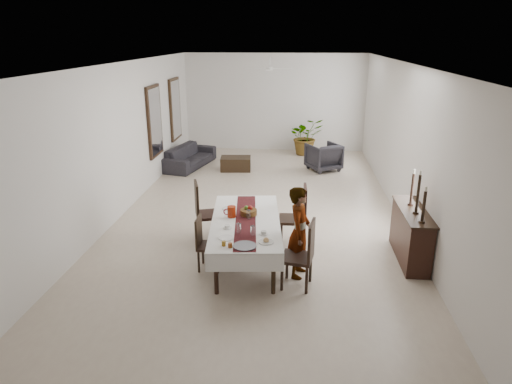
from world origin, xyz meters
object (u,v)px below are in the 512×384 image
at_px(woman, 299,232).
at_px(red_pitcher, 232,212).
at_px(sofa, 190,156).
at_px(dining_table_top, 246,222).
at_px(sideboard_body, 411,236).

bearing_deg(woman, red_pitcher, 74.39).
relative_size(red_pitcher, sofa, 0.09).
bearing_deg(red_pitcher, woman, -26.08).
distance_m(dining_table_top, sofa, 6.32).
height_order(dining_table_top, sideboard_body, sideboard_body).
xyz_separation_m(dining_table_top, red_pitcher, (-0.26, 0.12, 0.13)).
bearing_deg(sofa, woman, -139.02).
height_order(dining_table_top, woman, woman).
bearing_deg(dining_table_top, woman, -31.86).
relative_size(dining_table_top, woman, 1.55).
height_order(red_pitcher, sofa, red_pitcher).
bearing_deg(sofa, sideboard_body, -123.35).
height_order(woman, sideboard_body, woman).
bearing_deg(red_pitcher, sideboard_body, 3.09).
bearing_deg(red_pitcher, dining_table_top, -25.38).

